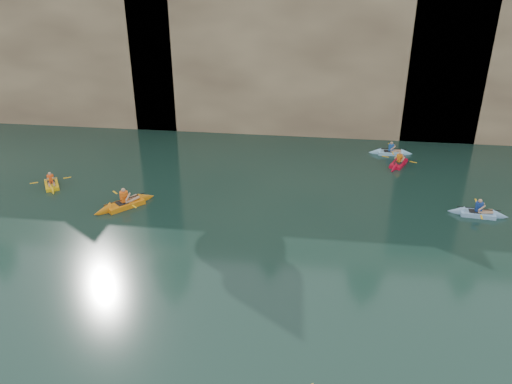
# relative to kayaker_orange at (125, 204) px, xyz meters

# --- Properties ---
(ground) EXTENTS (160.00, 160.00, 0.00)m
(ground) POSITION_rel_kayaker_orange_xyz_m (6.21, -9.11, -0.16)
(ground) COLOR black
(ground) RESTS_ON ground
(cliff) EXTENTS (70.00, 16.00, 12.00)m
(cliff) POSITION_rel_kayaker_orange_xyz_m (6.21, 20.89, 5.84)
(cliff) COLOR tan
(cliff) RESTS_ON ground
(cliff_slab_west) EXTENTS (26.00, 2.40, 10.56)m
(cliff_slab_west) POSITION_rel_kayaker_orange_xyz_m (-13.79, 13.49, 5.12)
(cliff_slab_west) COLOR tan
(cliff_slab_west) RESTS_ON ground
(cliff_slab_center) EXTENTS (24.00, 2.40, 11.40)m
(cliff_slab_center) POSITION_rel_kayaker_orange_xyz_m (8.21, 13.49, 5.54)
(cliff_slab_center) COLOR tan
(cliff_slab_center) RESTS_ON ground
(sea_cave_west) EXTENTS (4.50, 1.00, 4.00)m
(sea_cave_west) POSITION_rel_kayaker_orange_xyz_m (-11.79, 12.84, 1.84)
(sea_cave_west) COLOR black
(sea_cave_west) RESTS_ON ground
(sea_cave_center) EXTENTS (3.50, 1.00, 3.20)m
(sea_cave_center) POSITION_rel_kayaker_orange_xyz_m (2.21, 12.84, 1.44)
(sea_cave_center) COLOR black
(sea_cave_center) RESTS_ON ground
(sea_cave_east) EXTENTS (5.00, 1.00, 4.50)m
(sea_cave_east) POSITION_rel_kayaker_orange_xyz_m (16.21, 12.84, 2.09)
(sea_cave_east) COLOR black
(sea_cave_east) RESTS_ON ground
(kayaker_orange) EXTENTS (2.86, 3.05, 1.30)m
(kayaker_orange) POSITION_rel_kayaker_orange_xyz_m (0.00, 0.00, 0.00)
(kayaker_orange) COLOR orange
(kayaker_orange) RESTS_ON ground
(kayaker_ltblue_near) EXTENTS (2.93, 2.24, 1.13)m
(kayaker_ltblue_near) POSITION_rel_kayaker_orange_xyz_m (17.70, 1.43, -0.02)
(kayaker_ltblue_near) COLOR #80AAD6
(kayaker_ltblue_near) RESTS_ON ground
(kayaker_red_far) EXTENTS (2.00, 2.95, 1.08)m
(kayaker_red_far) POSITION_rel_kayaker_orange_xyz_m (14.62, 7.71, -0.03)
(kayaker_red_far) COLOR red
(kayaker_red_far) RESTS_ON ground
(kayaker_yellow) EXTENTS (1.96, 2.58, 1.08)m
(kayaker_yellow) POSITION_rel_kayaker_orange_xyz_m (-4.99, 1.83, -0.02)
(kayaker_yellow) COLOR yellow
(kayaker_yellow) RESTS_ON ground
(kayaker_ltblue_mid) EXTENTS (2.84, 2.14, 1.07)m
(kayaker_ltblue_mid) POSITION_rel_kayaker_orange_xyz_m (14.32, 9.54, -0.03)
(kayaker_ltblue_mid) COLOR #8FCAF0
(kayaker_ltblue_mid) RESTS_ON ground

